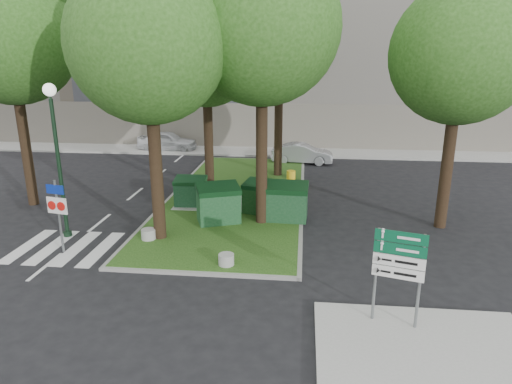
# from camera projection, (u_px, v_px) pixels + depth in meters

# --- Properties ---
(ground) EXTENTS (120.00, 120.00, 0.00)m
(ground) POSITION_uv_depth(u_px,v_px,m) (183.00, 273.00, 14.08)
(ground) COLOR black
(ground) RESTS_ON ground
(median_island) EXTENTS (6.00, 16.00, 0.12)m
(median_island) POSITION_uv_depth(u_px,v_px,m) (237.00, 196.00, 21.63)
(median_island) COLOR #1A4313
(median_island) RESTS_ON ground
(median_kerb) EXTENTS (6.30, 16.30, 0.10)m
(median_kerb) POSITION_uv_depth(u_px,v_px,m) (237.00, 196.00, 21.63)
(median_kerb) COLOR gray
(median_kerb) RESTS_ON ground
(sidewalk_corner) EXTENTS (5.00, 4.00, 0.12)m
(sidewalk_corner) POSITION_uv_depth(u_px,v_px,m) (430.00, 357.00, 10.07)
(sidewalk_corner) COLOR #999993
(sidewalk_corner) RESTS_ON ground
(building_sidewalk) EXTENTS (42.00, 3.00, 0.12)m
(building_sidewalk) POSITION_uv_depth(u_px,v_px,m) (252.00, 151.00, 31.68)
(building_sidewalk) COLOR #999993
(building_sidewalk) RESTS_ON ground
(zebra_crossing) EXTENTS (5.00, 3.00, 0.01)m
(zebra_crossing) POSITION_uv_depth(u_px,v_px,m) (89.00, 248.00, 15.88)
(zebra_crossing) COLOR silver
(zebra_crossing) RESTS_ON ground
(apartment_building) EXTENTS (41.00, 12.00, 16.00)m
(apartment_building) POSITION_uv_depth(u_px,v_px,m) (262.00, 35.00, 36.55)
(apartment_building) COLOR tan
(apartment_building) RESTS_ON ground
(tree_median_near_left) EXTENTS (5.20, 5.20, 10.53)m
(tree_median_near_left) POSITION_uv_depth(u_px,v_px,m) (150.00, 27.00, 14.56)
(tree_median_near_left) COLOR black
(tree_median_near_left) RESTS_ON ground
(tree_median_near_right) EXTENTS (5.60, 5.60, 11.46)m
(tree_median_near_right) POSITION_uv_depth(u_px,v_px,m) (265.00, 10.00, 15.92)
(tree_median_near_right) COLOR black
(tree_median_near_right) RESTS_ON ground
(tree_median_mid) EXTENTS (4.80, 4.80, 9.99)m
(tree_median_mid) POSITION_uv_depth(u_px,v_px,m) (208.00, 44.00, 20.79)
(tree_median_mid) COLOR black
(tree_median_mid) RESTS_ON ground
(tree_median_far) EXTENTS (5.80, 5.80, 11.93)m
(tree_median_far) POSITION_uv_depth(u_px,v_px,m) (282.00, 17.00, 22.94)
(tree_median_far) COLOR black
(tree_median_far) RESTS_ON ground
(tree_street_left) EXTENTS (5.40, 5.40, 11.00)m
(tree_street_left) POSITION_uv_depth(u_px,v_px,m) (11.00, 25.00, 18.50)
(tree_street_left) COLOR black
(tree_street_left) RESTS_ON ground
(tree_street_right) EXTENTS (5.00, 5.00, 10.06)m
(tree_street_right) POSITION_uv_depth(u_px,v_px,m) (465.00, 40.00, 15.97)
(tree_street_right) COLOR black
(tree_street_right) RESTS_ON ground
(dumpster_a) EXTENTS (1.39, 1.00, 1.27)m
(dumpster_a) POSITION_uv_depth(u_px,v_px,m) (191.00, 192.00, 20.00)
(dumpster_a) COLOR #0F381C
(dumpster_a) RESTS_ON median_island
(dumpster_b) EXTENTS (1.96, 1.68, 1.54)m
(dumpster_b) POSITION_uv_depth(u_px,v_px,m) (218.00, 204.00, 17.94)
(dumpster_b) COLOR #12401D
(dumpster_b) RESTS_ON median_island
(dumpster_c) EXTENTS (1.70, 1.41, 1.37)m
(dumpster_c) POSITION_uv_depth(u_px,v_px,m) (262.00, 197.00, 19.03)
(dumpster_c) COLOR #103712
(dumpster_c) RESTS_ON median_island
(dumpster_d) EXTENTS (1.69, 1.22, 1.52)m
(dumpster_d) POSITION_uv_depth(u_px,v_px,m) (287.00, 202.00, 18.19)
(dumpster_d) COLOR #113A1C
(dumpster_d) RESTS_ON median_island
(bollard_left) EXTENTS (0.51, 0.51, 0.37)m
(bollard_left) POSITION_uv_depth(u_px,v_px,m) (148.00, 234.00, 16.36)
(bollard_left) COLOR #9E9D99
(bollard_left) RESTS_ON median_island
(bollard_right) EXTENTS (0.50, 0.50, 0.35)m
(bollard_right) POSITION_uv_depth(u_px,v_px,m) (226.00, 259.00, 14.34)
(bollard_right) COLOR #9C9C97
(bollard_right) RESTS_ON median_island
(bollard_mid) EXTENTS (0.57, 0.57, 0.41)m
(bollard_mid) POSITION_uv_depth(u_px,v_px,m) (216.00, 211.00, 18.74)
(bollard_mid) COLOR #9D9C98
(bollard_mid) RESTS_ON median_island
(litter_bin) EXTENTS (0.44, 0.44, 0.77)m
(litter_bin) POSITION_uv_depth(u_px,v_px,m) (291.00, 178.00, 23.06)
(litter_bin) COLOR yellow
(litter_bin) RESTS_ON median_island
(street_lamp) EXTENTS (0.44, 0.44, 5.56)m
(street_lamp) POSITION_uv_depth(u_px,v_px,m) (56.00, 143.00, 15.98)
(street_lamp) COLOR black
(street_lamp) RESTS_ON ground
(traffic_sign_pole) EXTENTS (0.76, 0.19, 2.54)m
(traffic_sign_pole) POSITION_uv_depth(u_px,v_px,m) (58.00, 207.00, 15.15)
(traffic_sign_pole) COLOR slate
(traffic_sign_pole) RESTS_ON ground
(directional_sign) EXTENTS (1.17, 0.38, 2.42)m
(directional_sign) POSITION_uv_depth(u_px,v_px,m) (399.00, 263.00, 10.81)
(directional_sign) COLOR slate
(directional_sign) RESTS_ON sidewalk_corner
(car_white) EXTENTS (4.14, 1.76, 1.40)m
(car_white) POSITION_uv_depth(u_px,v_px,m) (167.00, 141.00, 32.05)
(car_white) COLOR silver
(car_white) RESTS_ON ground
(car_silver) EXTENTS (3.84, 1.55, 1.24)m
(car_silver) POSITION_uv_depth(u_px,v_px,m) (302.00, 153.00, 28.31)
(car_silver) COLOR #94989B
(car_silver) RESTS_ON ground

